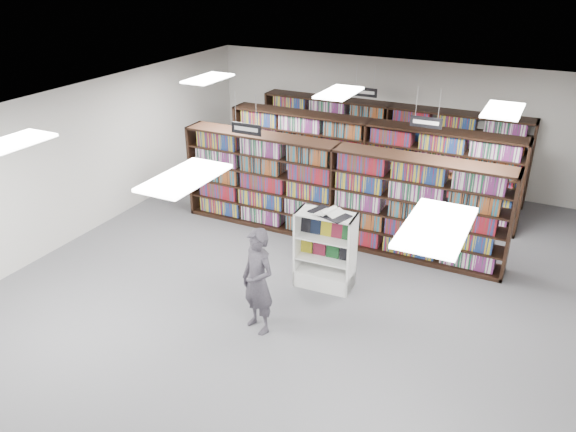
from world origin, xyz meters
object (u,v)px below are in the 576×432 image
at_px(bookshelf_row_near, 335,194).
at_px(endcap_display, 325,261).
at_px(shopper, 258,281).
at_px(open_book, 329,213).

xyz_separation_m(bookshelf_row_near, endcap_display, (0.54, -1.77, -0.56)).
xyz_separation_m(bookshelf_row_near, shopper, (0.10, -3.50, -0.15)).
bearing_deg(endcap_display, open_book, -40.22).
relative_size(bookshelf_row_near, shopper, 3.91).
relative_size(bookshelf_row_near, open_book, 8.77).
distance_m(bookshelf_row_near, open_book, 1.97).
distance_m(open_book, shopper, 1.85).
bearing_deg(shopper, open_book, 94.92).
relative_size(endcap_display, open_book, 1.84).
bearing_deg(endcap_display, shopper, -107.42).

